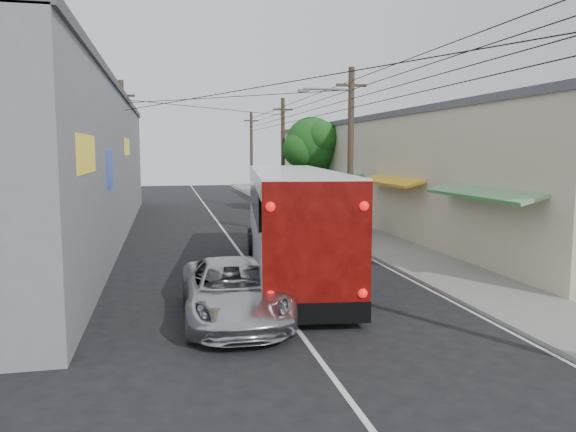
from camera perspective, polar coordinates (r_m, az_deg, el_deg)
name	(u,v)px	position (r m, az deg, el deg)	size (l,w,h in m)	color
ground	(312,350)	(12.49, 2.47, -13.41)	(120.00, 120.00, 0.00)	black
sidewalk	(332,223)	(33.03, 4.54, -0.75)	(3.00, 80.00, 0.12)	slate
building_right	(392,169)	(36.18, 10.50, 4.72)	(7.09, 40.00, 6.25)	beige
building_left	(51,164)	(29.86, -22.98, 4.89)	(7.20, 36.00, 7.25)	gray
utility_poles	(275,154)	(32.26, -1.34, 6.34)	(11.80, 45.28, 8.00)	#473828
street_tree	(313,145)	(38.65, 2.53, 7.19)	(4.40, 4.00, 6.60)	#3F2B19
coach_bus	(292,221)	(19.38, 0.38, -0.49)	(4.19, 12.83, 3.63)	silver
jeepney	(233,291)	(14.42, -5.56, -7.57)	(2.49, 5.40, 1.50)	silver
parked_suv	(307,220)	(27.88, 1.93, -0.42)	(2.44, 5.99, 1.74)	#94939A
parked_car_mid	(280,204)	(38.28, -0.78, 1.21)	(1.60, 3.98, 1.36)	#222327
parked_car_far	(276,201)	(39.68, -1.20, 1.53)	(1.61, 4.62, 1.52)	black
pedestrian_near	(367,225)	(26.23, 8.02, -0.92)	(0.55, 0.36, 1.50)	#D36F91
pedestrian_far	(364,215)	(29.15, 7.75, 0.12)	(0.87, 0.68, 1.78)	#8BA5CB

